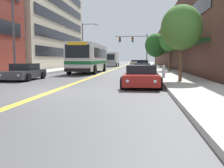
# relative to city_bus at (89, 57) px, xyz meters

# --- Properties ---
(ground_plane) EXTENTS (240.00, 240.00, 0.00)m
(ground_plane) POSITION_rel_city_bus_xyz_m (1.76, 19.95, -1.81)
(ground_plane) COLOR #4C4C4F
(sidewalk_left) EXTENTS (3.16, 106.00, 0.18)m
(sidewalk_left) POSITION_rel_city_bus_xyz_m (-5.32, 19.95, -1.72)
(sidewalk_left) COLOR #B2ADA5
(sidewalk_left) RESTS_ON ground_plane
(sidewalk_right) EXTENTS (3.16, 106.00, 0.18)m
(sidewalk_right) POSITION_rel_city_bus_xyz_m (8.84, 19.95, -1.72)
(sidewalk_right) COLOR #B2ADA5
(sidewalk_right) RESTS_ON ground_plane
(centre_line) EXTENTS (0.34, 106.00, 0.01)m
(centre_line) POSITION_rel_city_bus_xyz_m (1.76, 19.95, -1.81)
(centre_line) COLOR yellow
(centre_line) RESTS_ON ground_plane
(storefront_row_right) EXTENTS (9.10, 68.00, 9.27)m
(storefront_row_right) POSITION_rel_city_bus_xyz_m (14.65, 19.95, 2.82)
(storefront_row_right) COLOR brown
(storefront_row_right) RESTS_ON ground_plane
(city_bus) EXTENTS (2.96, 10.75, 3.20)m
(city_bus) POSITION_rel_city_bus_xyz_m (0.00, 0.00, 0.00)
(city_bus) COLOR silver
(city_bus) RESTS_ON ground_plane
(car_white_parked_left_near) EXTENTS (2.07, 4.79, 1.23)m
(car_white_parked_left_near) POSITION_rel_city_bus_xyz_m (-2.56, 11.89, -1.23)
(car_white_parked_left_near) COLOR white
(car_white_parked_left_near) RESTS_ON ground_plane
(car_dark_grey_parked_left_mid) EXTENTS (2.06, 4.32, 1.23)m
(car_dark_grey_parked_left_mid) POSITION_rel_city_bus_xyz_m (-2.66, -10.77, -1.24)
(car_dark_grey_parked_left_mid) COLOR #38383D
(car_dark_grey_parked_left_mid) RESTS_ON ground_plane
(car_red_parked_right_foreground) EXTENTS (2.14, 4.49, 1.21)m
(car_red_parked_right_foreground) POSITION_rel_city_bus_xyz_m (6.01, -14.24, -1.24)
(car_red_parked_right_foreground) COLOR maroon
(car_red_parked_right_foreground) RESTS_ON ground_plane
(car_navy_parked_right_mid) EXTENTS (2.10, 4.62, 1.38)m
(car_navy_parked_right_mid) POSITION_rel_city_bus_xyz_m (6.16, 7.85, -1.17)
(car_navy_parked_right_mid) COLOR #19234C
(car_navy_parked_right_mid) RESTS_ON ground_plane
(car_charcoal_parked_right_far) EXTENTS (2.21, 4.33, 1.40)m
(car_charcoal_parked_right_far) POSITION_rel_city_bus_xyz_m (6.05, 20.97, -1.17)
(car_charcoal_parked_right_far) COLOR #232328
(car_charcoal_parked_right_far) RESTS_ON ground_plane
(car_silver_parked_right_end) EXTENTS (2.08, 4.73, 1.16)m
(car_silver_parked_right_end) POSITION_rel_city_bus_xyz_m (6.05, -4.17, -1.26)
(car_silver_parked_right_end) COLOR #B7B7BC
(car_silver_parked_right_end) RESTS_ON ground_plane
(car_beige_moving_lead) EXTENTS (2.09, 4.59, 1.34)m
(car_beige_moving_lead) POSITION_rel_city_bus_xyz_m (4.13, 37.44, -1.18)
(car_beige_moving_lead) COLOR #BCAD89
(car_beige_moving_lead) RESTS_ON ground_plane
(box_truck) EXTENTS (2.80, 6.82, 3.04)m
(box_truck) POSITION_rel_city_bus_xyz_m (-0.31, 23.75, -0.22)
(box_truck) COLOR #B7B7BC
(box_truck) RESTS_ON ground_plane
(traffic_signal_mast) EXTENTS (5.96, 0.38, 6.08)m
(traffic_signal_mast) POSITION_rel_city_bus_xyz_m (4.89, 18.07, 2.53)
(traffic_signal_mast) COLOR #47474C
(traffic_signal_mast) RESTS_ON ground_plane
(street_lamp_left_near) EXTENTS (2.01, 0.28, 8.83)m
(street_lamp_left_near) POSITION_rel_city_bus_xyz_m (-3.30, -10.50, 3.34)
(street_lamp_left_near) COLOR #47474C
(street_lamp_left_near) RESTS_ON ground_plane
(street_lamp_left_far) EXTENTS (2.66, 0.28, 7.31)m
(street_lamp_left_far) POSITION_rel_city_bus_xyz_m (-3.13, 11.66, 2.62)
(street_lamp_left_far) COLOR #47474C
(street_lamp_left_far) RESTS_ON ground_plane
(street_tree_right_near) EXTENTS (2.54, 2.54, 4.73)m
(street_tree_right_near) POSITION_rel_city_bus_xyz_m (8.46, -12.27, 1.69)
(street_tree_right_near) COLOR brown
(street_tree_right_near) RESTS_ON sidewalk_right
(street_tree_right_mid) EXTENTS (2.50, 2.50, 5.03)m
(street_tree_right_mid) POSITION_rel_city_bus_xyz_m (9.31, 1.62, 2.01)
(street_tree_right_mid) COLOR brown
(street_tree_right_mid) RESTS_ON sidewalk_right
(street_tree_right_far) EXTENTS (3.60, 3.60, 5.68)m
(street_tree_right_far) POSITION_rel_city_bus_xyz_m (8.35, 14.56, 2.07)
(street_tree_right_far) COLOR brown
(street_tree_right_far) RESTS_ON sidewalk_right
(fire_hydrant) EXTENTS (0.34, 0.26, 0.93)m
(fire_hydrant) POSITION_rel_city_bus_xyz_m (7.71, -9.09, -1.17)
(fire_hydrant) COLOR #B7B7BC
(fire_hydrant) RESTS_ON sidewalk_right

